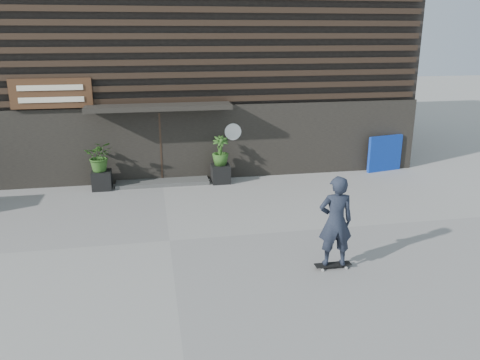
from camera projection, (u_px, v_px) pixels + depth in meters
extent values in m
plane|color=gray|center=(170.00, 241.00, 11.53)|extent=(80.00, 80.00, 0.00)
cube|color=#454542|center=(163.00, 182.00, 15.83)|extent=(3.00, 0.80, 0.12)
cube|color=black|center=(102.00, 180.00, 15.23)|extent=(0.60, 0.60, 0.60)
imported|color=#2D591E|center=(100.00, 156.00, 15.00)|extent=(0.86, 0.75, 0.96)
cube|color=black|center=(221.00, 174.00, 15.91)|extent=(0.60, 0.60, 0.60)
imported|color=#2D591E|center=(220.00, 151.00, 15.68)|extent=(0.54, 0.54, 0.96)
cube|color=#0C2D9D|center=(385.00, 153.00, 17.15)|extent=(1.36, 0.40, 1.28)
cube|color=black|center=(154.00, 52.00, 19.74)|extent=(18.00, 10.00, 8.00)
cube|color=black|center=(161.00, 144.00, 15.80)|extent=(18.00, 0.12, 2.50)
cube|color=#38281E|center=(158.00, 100.00, 15.32)|extent=(17.60, 0.08, 0.18)
cube|color=#38281E|center=(158.00, 88.00, 15.20)|extent=(17.60, 0.08, 0.18)
cube|color=#38281E|center=(157.00, 75.00, 15.09)|extent=(17.60, 0.08, 0.18)
cube|color=#38281E|center=(157.00, 62.00, 14.97)|extent=(17.60, 0.08, 0.18)
cube|color=#38281E|center=(156.00, 49.00, 14.85)|extent=(17.60, 0.08, 0.18)
cube|color=#38281E|center=(155.00, 36.00, 14.74)|extent=(17.60, 0.08, 0.18)
cube|color=#38281E|center=(155.00, 23.00, 14.62)|extent=(17.60, 0.08, 0.18)
cube|color=#38281E|center=(154.00, 9.00, 14.51)|extent=(17.60, 0.08, 0.18)
cube|color=black|center=(159.00, 107.00, 15.00)|extent=(4.50, 1.00, 0.15)
cube|color=black|center=(161.00, 146.00, 15.98)|extent=(2.40, 0.30, 2.30)
cube|color=#38281E|center=(161.00, 148.00, 15.81)|extent=(0.06, 0.10, 2.30)
cube|color=#472B19|center=(51.00, 93.00, 14.58)|extent=(2.40, 0.10, 0.90)
cube|color=beige|center=(50.00, 88.00, 14.46)|extent=(1.90, 0.02, 0.16)
cube|color=beige|center=(51.00, 100.00, 14.57)|extent=(1.90, 0.02, 0.16)
cylinder|color=white|center=(233.00, 132.00, 16.05)|extent=(0.56, 0.03, 0.56)
cube|color=black|center=(333.00, 264.00, 10.17)|extent=(0.78, 0.20, 0.02)
cylinder|color=beige|center=(323.00, 270.00, 10.04)|extent=(0.06, 0.03, 0.06)
cylinder|color=#AFAFAA|center=(319.00, 266.00, 10.23)|extent=(0.06, 0.03, 0.06)
cylinder|color=#B4B4AF|center=(346.00, 268.00, 10.14)|extent=(0.06, 0.03, 0.06)
cylinder|color=#A3A49F|center=(343.00, 264.00, 10.32)|extent=(0.06, 0.03, 0.06)
imported|color=black|center=(336.00, 221.00, 9.88)|extent=(0.75, 0.54, 1.94)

